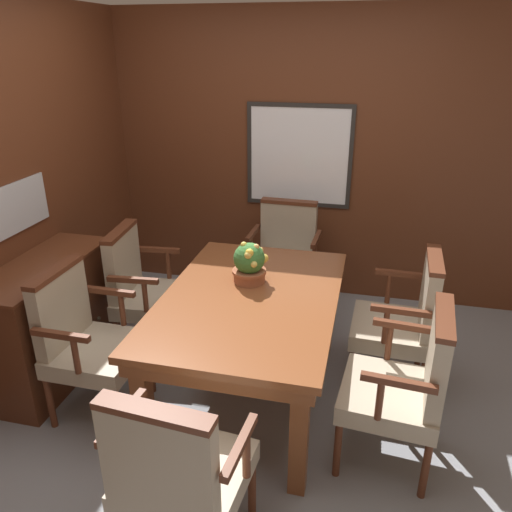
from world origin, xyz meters
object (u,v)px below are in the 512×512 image
(chair_left_near, at_px, (85,337))
(chair_left_far, at_px, (143,286))
(chair_head_near, at_px, (177,472))
(chair_right_near, at_px, (406,382))
(chair_head_far, at_px, (285,255))
(sideboard_cabinet, at_px, (50,320))
(dining_table, at_px, (250,310))
(chair_right_far, at_px, (404,317))
(potted_plant, at_px, (250,263))

(chair_left_near, bearing_deg, chair_left_far, -3.27)
(chair_head_near, distance_m, chair_right_near, 1.27)
(chair_head_far, xyz_separation_m, sideboard_cabinet, (-1.39, -1.27, -0.09))
(dining_table, relative_size, chair_right_far, 1.65)
(chair_head_near, bearing_deg, dining_table, -86.35)
(chair_right_far, bearing_deg, dining_table, -66.82)
(chair_left_near, xyz_separation_m, potted_plant, (0.90, 0.53, 0.35))
(dining_table, xyz_separation_m, chair_head_near, (-0.02, -1.18, -0.13))
(chair_head_near, xyz_separation_m, chair_right_near, (0.95, 0.84, 0.00))
(chair_right_near, relative_size, chair_head_far, 1.00)
(chair_left_near, distance_m, chair_right_near, 1.88)
(chair_head_far, bearing_deg, sideboard_cabinet, -135.48)
(dining_table, bearing_deg, chair_left_near, -160.50)
(chair_right_near, relative_size, chair_right_far, 1.00)
(dining_table, bearing_deg, chair_right_near, -20.14)
(chair_left_far, height_order, chair_left_near, same)
(dining_table, bearing_deg, chair_head_far, 90.10)
(chair_left_near, relative_size, chair_head_far, 1.00)
(chair_left_near, height_order, sideboard_cabinet, chair_left_near)
(chair_left_far, relative_size, potted_plant, 3.52)
(chair_right_near, distance_m, sideboard_cabinet, 2.33)
(dining_table, relative_size, chair_head_near, 1.65)
(dining_table, height_order, chair_left_near, chair_left_near)
(chair_left_far, height_order, potted_plant, potted_plant)
(chair_left_near, relative_size, sideboard_cabinet, 0.88)
(chair_left_near, bearing_deg, chair_right_near, -89.59)
(chair_head_far, distance_m, sideboard_cabinet, 1.88)
(chair_left_near, relative_size, chair_right_far, 1.00)
(chair_head_far, bearing_deg, dining_table, -87.93)
(chair_right_far, height_order, potted_plant, potted_plant)
(chair_right_near, bearing_deg, dining_table, -105.00)
(chair_right_far, distance_m, sideboard_cabinet, 2.37)
(chair_right_near, xyz_separation_m, chair_head_far, (-0.93, 1.54, 0.00))
(chair_head_far, bearing_deg, chair_head_near, -88.50)
(chair_right_near, distance_m, potted_plant, 1.17)
(chair_right_far, bearing_deg, chair_head_near, -30.00)
(chair_head_near, relative_size, potted_plant, 3.52)
(chair_left_far, bearing_deg, chair_head_far, -53.08)
(chair_head_near, relative_size, chair_left_near, 1.00)
(chair_left_far, xyz_separation_m, chair_head_far, (0.90, 0.82, 0.00))
(chair_left_far, distance_m, sideboard_cabinet, 0.66)
(dining_table, xyz_separation_m, chair_left_near, (-0.95, -0.34, -0.13))
(chair_left_far, xyz_separation_m, chair_right_near, (1.83, -0.72, 0.00))
(dining_table, bearing_deg, chair_left_far, 157.42)
(chair_head_near, height_order, chair_left_far, same)
(dining_table, xyz_separation_m, chair_right_far, (0.94, 0.36, -0.13))
(dining_table, relative_size, chair_left_far, 1.65)
(chair_head_near, xyz_separation_m, potted_plant, (-0.03, 1.37, 0.35))
(chair_right_near, height_order, chair_right_far, same)
(sideboard_cabinet, bearing_deg, chair_right_far, 10.55)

